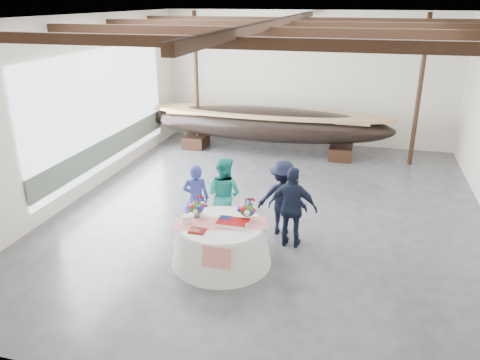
# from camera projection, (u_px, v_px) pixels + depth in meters

# --- Properties ---
(floor) EXTENTS (10.00, 12.00, 0.01)m
(floor) POSITION_uv_depth(u_px,v_px,m) (272.00, 209.00, 11.51)
(floor) COLOR #3D3D42
(floor) RESTS_ON ground
(wall_back) EXTENTS (10.00, 0.02, 4.50)m
(wall_back) POSITION_uv_depth(u_px,v_px,m) (308.00, 79.00, 16.09)
(wall_back) COLOR silver
(wall_back) RESTS_ON ground
(wall_front) EXTENTS (10.00, 0.02, 4.50)m
(wall_front) POSITION_uv_depth(u_px,v_px,m) (174.00, 245.00, 5.29)
(wall_front) COLOR silver
(wall_front) RESTS_ON ground
(wall_left) EXTENTS (0.02, 12.00, 4.50)m
(wall_left) POSITION_uv_depth(u_px,v_px,m) (82.00, 108.00, 11.89)
(wall_left) COLOR silver
(wall_left) RESTS_ON ground
(ceiling) EXTENTS (10.00, 12.00, 0.01)m
(ceiling) POSITION_uv_depth(u_px,v_px,m) (278.00, 16.00, 9.87)
(ceiling) COLOR white
(ceiling) RESTS_ON wall_back
(pavilion_structure) EXTENTS (9.80, 11.76, 4.50)m
(pavilion_structure) POSITION_uv_depth(u_px,v_px,m) (283.00, 38.00, 10.75)
(pavilion_structure) COLOR black
(pavilion_structure) RESTS_ON ground
(open_bay) EXTENTS (0.03, 7.00, 3.20)m
(open_bay) POSITION_uv_depth(u_px,v_px,m) (105.00, 115.00, 12.93)
(open_bay) COLOR silver
(open_bay) RESTS_ON ground
(longboat_display) EXTENTS (8.24, 1.65, 1.55)m
(longboat_display) POSITION_uv_depth(u_px,v_px,m) (266.00, 124.00, 15.40)
(longboat_display) COLOR black
(longboat_display) RESTS_ON ground
(banquet_table) EXTENTS (1.95, 1.95, 0.83)m
(banquet_table) POSITION_uv_depth(u_px,v_px,m) (221.00, 243.00, 9.09)
(banquet_table) COLOR white
(banquet_table) RESTS_ON ground
(tabletop_items) EXTENTS (1.88, 1.06, 0.40)m
(tabletop_items) POSITION_uv_depth(u_px,v_px,m) (220.00, 213.00, 9.04)
(tabletop_items) COLOR red
(tabletop_items) RESTS_ON banquet_table
(guest_woman_blue) EXTENTS (0.66, 0.52, 1.57)m
(guest_woman_blue) POSITION_uv_depth(u_px,v_px,m) (196.00, 199.00, 10.17)
(guest_woman_blue) COLOR navy
(guest_woman_blue) RESTS_ON ground
(guest_woman_teal) EXTENTS (0.98, 0.85, 1.74)m
(guest_woman_teal) POSITION_uv_depth(u_px,v_px,m) (224.00, 195.00, 10.17)
(guest_woman_teal) COLOR teal
(guest_woman_teal) RESTS_ON ground
(guest_man_left) EXTENTS (1.13, 0.70, 1.68)m
(guest_man_left) POSITION_uv_depth(u_px,v_px,m) (283.00, 198.00, 10.09)
(guest_man_left) COLOR black
(guest_man_left) RESTS_ON ground
(guest_man_right) EXTENTS (1.04, 0.48, 1.73)m
(guest_man_right) POSITION_uv_depth(u_px,v_px,m) (293.00, 208.00, 9.54)
(guest_man_right) COLOR #141C31
(guest_man_right) RESTS_ON ground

